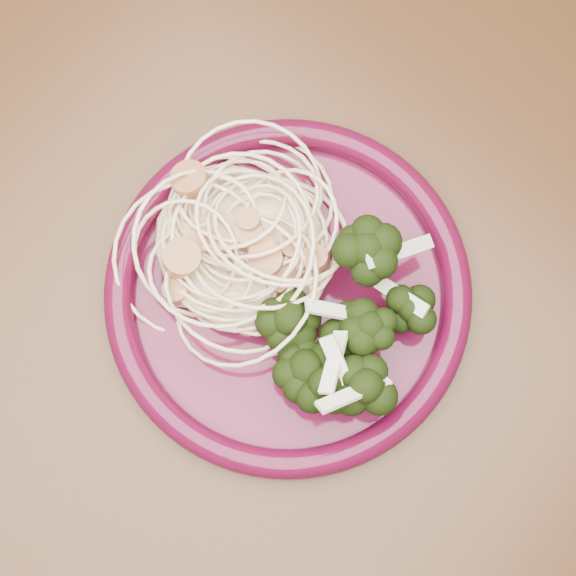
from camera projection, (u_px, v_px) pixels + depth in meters
The scene contains 6 objects.
dining_table at pixel (252, 322), 0.66m from camera, with size 1.20×0.80×0.75m.
dinner_plate at pixel (288, 291), 0.56m from camera, with size 0.28×0.28×0.02m.
spaghetti_pile at pixel (242, 244), 0.56m from camera, with size 0.13×0.12×0.03m, color beige.
scallop_cluster at pixel (239, 229), 0.52m from camera, with size 0.12×0.12×0.04m, color #B07848, non-canonical shape.
broccoli_pile at pixel (347, 341), 0.53m from camera, with size 0.08×0.14×0.05m, color black.
onion_garnish at pixel (350, 333), 0.50m from camera, with size 0.06×0.09×0.05m, color beige, non-canonical shape.
Camera 1 is at (0.10, -0.08, 1.30)m, focal length 50.00 mm.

